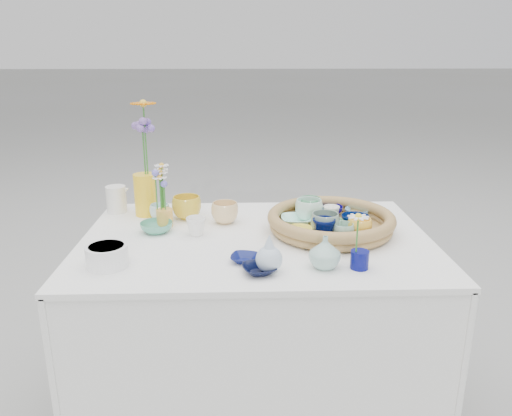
{
  "coord_description": "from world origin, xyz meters",
  "views": [
    {
      "loc": [
        -0.05,
        -1.69,
        1.41
      ],
      "look_at": [
        0.0,
        0.02,
        0.87
      ],
      "focal_mm": 35.0,
      "sensor_mm": 36.0,
      "label": 1
    }
  ],
  "objects_px": {
    "wicker_tray": "(331,222)",
    "tall_vase_yellow": "(146,195)",
    "display_table": "(256,412)",
    "bud_vase_seafoam": "(325,252)"
  },
  "relations": [
    {
      "from": "wicker_tray",
      "to": "tall_vase_yellow",
      "type": "xyz_separation_m",
      "value": [
        -0.72,
        0.22,
        0.05
      ]
    },
    {
      "from": "display_table",
      "to": "bud_vase_seafoam",
      "type": "distance_m",
      "value": 0.88
    },
    {
      "from": "wicker_tray",
      "to": "display_table",
      "type": "bearing_deg",
      "value": -169.88
    },
    {
      "from": "wicker_tray",
      "to": "bud_vase_seafoam",
      "type": "distance_m",
      "value": 0.33
    },
    {
      "from": "display_table",
      "to": "tall_vase_yellow",
      "type": "xyz_separation_m",
      "value": [
        -0.44,
        0.27,
        0.85
      ]
    },
    {
      "from": "display_table",
      "to": "tall_vase_yellow",
      "type": "relative_size",
      "value": 7.31
    },
    {
      "from": "bud_vase_seafoam",
      "to": "tall_vase_yellow",
      "type": "xyz_separation_m",
      "value": [
        -0.65,
        0.55,
        0.03
      ]
    },
    {
      "from": "wicker_tray",
      "to": "tall_vase_yellow",
      "type": "height_order",
      "value": "tall_vase_yellow"
    },
    {
      "from": "display_table",
      "to": "tall_vase_yellow",
      "type": "bearing_deg",
      "value": 148.23
    },
    {
      "from": "bud_vase_seafoam",
      "to": "tall_vase_yellow",
      "type": "relative_size",
      "value": 0.6
    }
  ]
}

